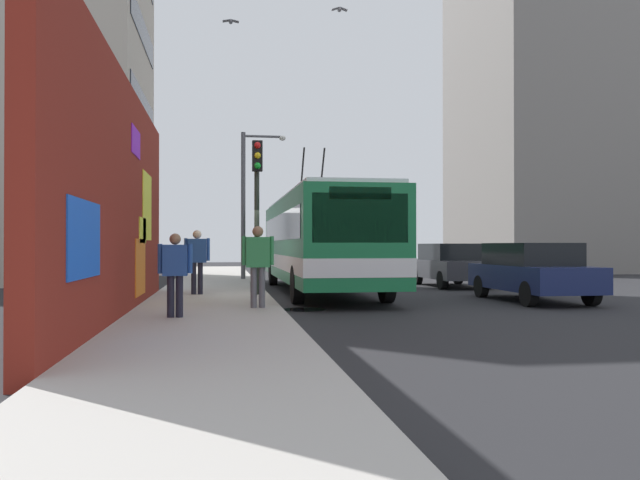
{
  "coord_description": "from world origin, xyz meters",
  "views": [
    {
      "loc": [
        -17.89,
        1.31,
        1.52
      ],
      "look_at": [
        2.08,
        -1.77,
        1.69
      ],
      "focal_mm": 35.83,
      "sensor_mm": 36.0,
      "label": 1
    }
  ],
  "objects_px": {
    "city_bus": "(320,239)",
    "parked_car_dark_gray": "(450,264)",
    "pedestrian_midblock": "(197,256)",
    "pedestrian_near_wall": "(175,268)",
    "pedestrian_at_curb": "(258,259)",
    "traffic_light": "(257,191)",
    "parked_car_navy": "(532,270)",
    "street_lamp": "(249,194)"
  },
  "relations": [
    {
      "from": "parked_car_dark_gray",
      "to": "pedestrian_near_wall",
      "type": "relative_size",
      "value": 2.66
    },
    {
      "from": "parked_car_navy",
      "to": "pedestrian_near_wall",
      "type": "distance_m",
      "value": 9.96
    },
    {
      "from": "city_bus",
      "to": "pedestrian_near_wall",
      "type": "height_order",
      "value": "city_bus"
    },
    {
      "from": "street_lamp",
      "to": "pedestrian_near_wall",
      "type": "bearing_deg",
      "value": 171.95
    },
    {
      "from": "pedestrian_near_wall",
      "to": "parked_car_dark_gray",
      "type": "bearing_deg",
      "value": -42.42
    },
    {
      "from": "parked_car_navy",
      "to": "traffic_light",
      "type": "height_order",
      "value": "traffic_light"
    },
    {
      "from": "traffic_light",
      "to": "pedestrian_near_wall",
      "type": "bearing_deg",
      "value": 160.9
    },
    {
      "from": "city_bus",
      "to": "parked_car_dark_gray",
      "type": "relative_size",
      "value": 2.9
    },
    {
      "from": "city_bus",
      "to": "parked_car_navy",
      "type": "distance_m",
      "value": 6.66
    },
    {
      "from": "parked_car_dark_gray",
      "to": "street_lamp",
      "type": "distance_m",
      "value": 8.64
    },
    {
      "from": "city_bus",
      "to": "pedestrian_midblock",
      "type": "bearing_deg",
      "value": 119.77
    },
    {
      "from": "traffic_light",
      "to": "parked_car_dark_gray",
      "type": "bearing_deg",
      "value": -57.14
    },
    {
      "from": "pedestrian_near_wall",
      "to": "pedestrian_at_curb",
      "type": "xyz_separation_m",
      "value": [
        1.64,
        -1.66,
        0.14
      ]
    },
    {
      "from": "street_lamp",
      "to": "parked_car_dark_gray",
      "type": "bearing_deg",
      "value": -117.79
    },
    {
      "from": "city_bus",
      "to": "street_lamp",
      "type": "bearing_deg",
      "value": 18.78
    },
    {
      "from": "city_bus",
      "to": "parked_car_dark_gray",
      "type": "distance_m",
      "value": 5.7
    },
    {
      "from": "traffic_light",
      "to": "pedestrian_at_curb",
      "type": "bearing_deg",
      "value": 177.18
    },
    {
      "from": "parked_car_dark_gray",
      "to": "pedestrian_midblock",
      "type": "height_order",
      "value": "pedestrian_midblock"
    },
    {
      "from": "parked_car_dark_gray",
      "to": "traffic_light",
      "type": "relative_size",
      "value": 0.99
    },
    {
      "from": "pedestrian_midblock",
      "to": "street_lamp",
      "type": "xyz_separation_m",
      "value": [
        8.13,
        -1.77,
        2.42
      ]
    },
    {
      "from": "city_bus",
      "to": "traffic_light",
      "type": "height_order",
      "value": "city_bus"
    },
    {
      "from": "pedestrian_near_wall",
      "to": "pedestrian_at_curb",
      "type": "bearing_deg",
      "value": -45.37
    },
    {
      "from": "pedestrian_at_curb",
      "to": "traffic_light",
      "type": "relative_size",
      "value": 0.42
    },
    {
      "from": "city_bus",
      "to": "street_lamp",
      "type": "distance_m",
      "value": 6.58
    },
    {
      "from": "parked_car_dark_gray",
      "to": "pedestrian_midblock",
      "type": "relative_size",
      "value": 2.37
    },
    {
      "from": "parked_car_navy",
      "to": "street_lamp",
      "type": "height_order",
      "value": "street_lamp"
    },
    {
      "from": "pedestrian_midblock",
      "to": "pedestrian_near_wall",
      "type": "distance_m",
      "value": 5.74
    },
    {
      "from": "parked_car_dark_gray",
      "to": "pedestrian_at_curb",
      "type": "distance_m",
      "value": 11.3
    },
    {
      "from": "parked_car_navy",
      "to": "pedestrian_midblock",
      "type": "distance_m",
      "value": 9.2
    },
    {
      "from": "pedestrian_midblock",
      "to": "traffic_light",
      "type": "bearing_deg",
      "value": -104.41
    },
    {
      "from": "parked_car_dark_gray",
      "to": "traffic_light",
      "type": "xyz_separation_m",
      "value": [
        -4.75,
        7.35,
        2.19
      ]
    },
    {
      "from": "pedestrian_midblock",
      "to": "pedestrian_at_curb",
      "type": "distance_m",
      "value": 4.35
    },
    {
      "from": "street_lamp",
      "to": "traffic_light",
      "type": "bearing_deg",
      "value": 179.18
    },
    {
      "from": "city_bus",
      "to": "pedestrian_near_wall",
      "type": "relative_size",
      "value": 7.73
    },
    {
      "from": "parked_car_navy",
      "to": "street_lamp",
      "type": "bearing_deg",
      "value": 35.79
    },
    {
      "from": "parked_car_dark_gray",
      "to": "street_lamp",
      "type": "bearing_deg",
      "value": 62.21
    },
    {
      "from": "pedestrian_at_curb",
      "to": "traffic_light",
      "type": "distance_m",
      "value": 4.1
    },
    {
      "from": "traffic_light",
      "to": "city_bus",
      "type": "bearing_deg",
      "value": -39.65
    },
    {
      "from": "city_bus",
      "to": "parked_car_dark_gray",
      "type": "height_order",
      "value": "city_bus"
    },
    {
      "from": "pedestrian_midblock",
      "to": "pedestrian_at_curb",
      "type": "xyz_separation_m",
      "value": [
        -4.1,
        -1.47,
        -0.0
      ]
    },
    {
      "from": "pedestrian_near_wall",
      "to": "pedestrian_midblock",
      "type": "bearing_deg",
      "value": -1.91
    },
    {
      "from": "city_bus",
      "to": "street_lamp",
      "type": "height_order",
      "value": "street_lamp"
    }
  ]
}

